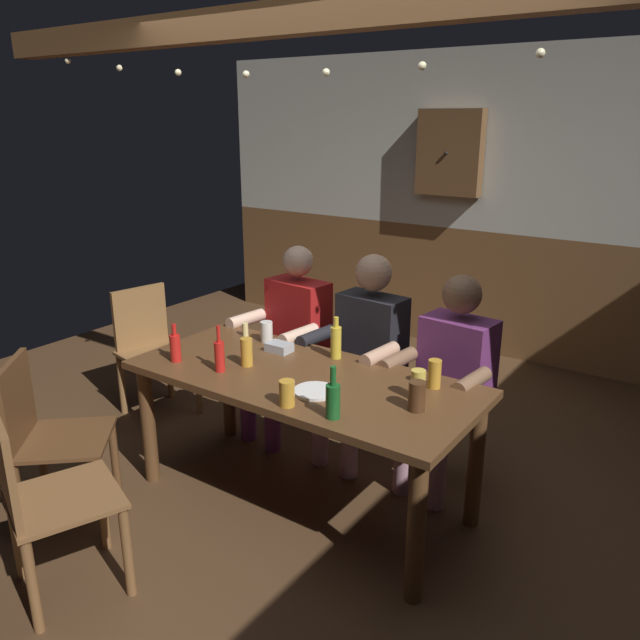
{
  "coord_description": "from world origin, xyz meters",
  "views": [
    {
      "loc": [
        1.78,
        -2.47,
        2.0
      ],
      "look_at": [
        0.0,
        0.09,
        0.99
      ],
      "focal_mm": 35.44,
      "sensor_mm": 36.0,
      "label": 1
    }
  ],
  "objects": [
    {
      "name": "ground_plane",
      "position": [
        0.0,
        0.0,
        0.0
      ],
      "size": [
        6.78,
        6.78,
        0.0
      ],
      "primitive_type": "plane",
      "color": "#4C331E"
    },
    {
      "name": "back_wall_upper",
      "position": [
        0.0,
        2.73,
        1.8
      ],
      "size": [
        5.65,
        0.12,
        1.46
      ],
      "primitive_type": "cube",
      "color": "beige"
    },
    {
      "name": "back_wall_wainscot",
      "position": [
        0.0,
        2.73,
        0.54
      ],
      "size": [
        5.65,
        0.12,
        1.07
      ],
      "primitive_type": "cube",
      "color": "brown",
      "rests_on": "ground_plane"
    },
    {
      "name": "ceiling_beam",
      "position": [
        0.0,
        0.19,
        2.45
      ],
      "size": [
        5.09,
        0.14,
        0.16
      ],
      "primitive_type": "cube",
      "color": "brown"
    },
    {
      "name": "dining_table",
      "position": [
        0.0,
        -0.07,
        0.63
      ],
      "size": [
        1.83,
        0.82,
        0.74
      ],
      "color": "brown",
      "rests_on": "ground_plane"
    },
    {
      "name": "person_0",
      "position": [
        -0.56,
        0.56,
        0.67
      ],
      "size": [
        0.57,
        0.55,
        1.23
      ],
      "rotation": [
        0.0,
        0.0,
        3.03
      ],
      "color": "#AD1919",
      "rests_on": "ground_plane"
    },
    {
      "name": "person_1",
      "position": [
        -0.01,
        0.56,
        0.69
      ],
      "size": [
        0.57,
        0.53,
        1.24
      ],
      "rotation": [
        0.0,
        0.0,
        3.05
      ],
      "color": "black",
      "rests_on": "ground_plane"
    },
    {
      "name": "person_2",
      "position": [
        0.54,
        0.56,
        0.67
      ],
      "size": [
        0.55,
        0.56,
        1.2
      ],
      "rotation": [
        0.0,
        0.0,
        3.04
      ],
      "color": "#6B2D66",
      "rests_on": "ground_plane"
    },
    {
      "name": "chair_empty_near_right",
      "position": [
        -1.52,
        0.22,
        0.48
      ],
      "size": [
        0.52,
        0.52,
        0.88
      ],
      "rotation": [
        0.0,
        0.0,
        -1.76
      ],
      "color": "brown",
      "rests_on": "ground_plane"
    },
    {
      "name": "chair_empty_near_left",
      "position": [
        -0.96,
        -0.93,
        0.48
      ],
      "size": [
        0.62,
        0.62,
        0.88
      ],
      "rotation": [
        0.0,
        0.0,
        -0.84
      ],
      "color": "brown",
      "rests_on": "ground_plane"
    },
    {
      "name": "chair_empty_far_end",
      "position": [
        -0.47,
        -1.26,
        0.48
      ],
      "size": [
        0.57,
        0.57,
        0.88
      ],
      "rotation": [
        0.0,
        0.0,
        -0.38
      ],
      "color": "brown",
      "rests_on": "ground_plane"
    },
    {
      "name": "table_candle",
      "position": [
        -0.64,
        0.22,
        0.78
      ],
      "size": [
        0.04,
        0.04,
        0.08
      ],
      "primitive_type": "cylinder",
      "color": "#F9E08C",
      "rests_on": "dining_table"
    },
    {
      "name": "condiment_caddy",
      "position": [
        -0.31,
        0.13,
        0.76
      ],
      "size": [
        0.14,
        0.1,
        0.05
      ],
      "primitive_type": "cube",
      "color": "#B2B7BC",
      "rests_on": "dining_table"
    },
    {
      "name": "plate_0",
      "position": [
        0.18,
        -0.21,
        0.75
      ],
      "size": [
        0.21,
        0.21,
        0.01
      ],
      "primitive_type": "cylinder",
      "color": "white",
      "rests_on": "dining_table"
    },
    {
      "name": "bottle_0",
      "position": [
        -0.38,
        -0.27,
        0.83
      ],
      "size": [
        0.05,
        0.05,
        0.25
      ],
      "color": "red",
      "rests_on": "dining_table"
    },
    {
      "name": "bottle_1",
      "position": [
        0.01,
        0.23,
        0.83
      ],
      "size": [
        0.06,
        0.06,
        0.23
      ],
      "color": "gold",
      "rests_on": "dining_table"
    },
    {
      "name": "bottle_2",
      "position": [
        0.4,
        -0.38,
        0.83
      ],
      "size": [
        0.07,
        0.07,
        0.24
      ],
      "color": "#195923",
      "rests_on": "dining_table"
    },
    {
      "name": "bottle_3",
      "position": [
        -0.67,
        -0.31,
        0.82
      ],
      "size": [
        0.06,
        0.06,
        0.21
      ],
      "color": "red",
      "rests_on": "dining_table"
    },
    {
      "name": "pint_glass_0",
      "position": [
        0.61,
        0.01,
        0.81
      ],
      "size": [
        0.07,
        0.07,
        0.15
      ],
      "primitive_type": "cylinder",
      "color": "#E5C64C",
      "rests_on": "dining_table"
    },
    {
      "name": "pint_glass_1",
      "position": [
        0.66,
        -0.1,
        0.81
      ],
      "size": [
        0.08,
        0.08,
        0.14
      ],
      "primitive_type": "cylinder",
      "color": "#4C2D19",
      "rests_on": "dining_table"
    },
    {
      "name": "pint_glass_2",
      "position": [
        -0.32,
        -0.13,
        0.81
      ],
      "size": [
        0.06,
        0.06,
        0.15
      ],
      "primitive_type": "cylinder",
      "color": "gold",
      "rests_on": "dining_table"
    },
    {
      "name": "pint_glass_3",
      "position": [
        -0.47,
        0.21,
        0.8
      ],
      "size": [
        0.07,
        0.07,
        0.12
      ],
      "primitive_type": "cylinder",
      "color": "white",
      "rests_on": "dining_table"
    },
    {
      "name": "pint_glass_4",
      "position": [
        0.62,
        0.17,
        0.81
      ],
      "size": [
        0.07,
        0.07,
        0.14
      ],
      "primitive_type": "cylinder",
      "color": "gold",
      "rests_on": "dining_table"
    },
    {
      "name": "pint_glass_5",
      "position": [
        0.16,
        -0.4,
        0.8
      ],
      "size": [
        0.07,
        0.07,
        0.12
      ],
      "primitive_type": "cylinder",
      "color": "gold",
      "rests_on": "dining_table"
    },
    {
      "name": "wall_dart_cabinet",
      "position": [
        -0.43,
        2.6,
        1.71
      ],
      "size": [
        0.56,
        0.15,
        0.7
      ],
      "color": "brown"
    },
    {
      "name": "string_lights",
      "position": [
        -0.0,
        0.14,
        2.25
      ],
      "size": [
        3.99,
        0.04,
        0.17
      ],
      "color": "#F9EAB2"
    }
  ]
}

